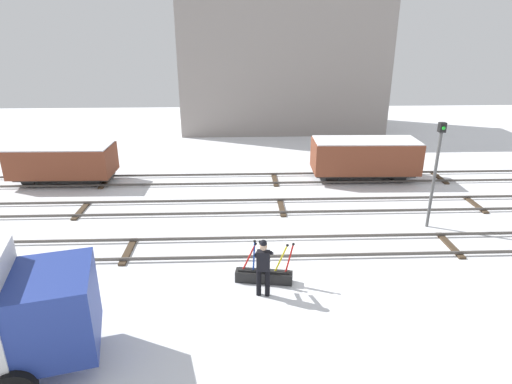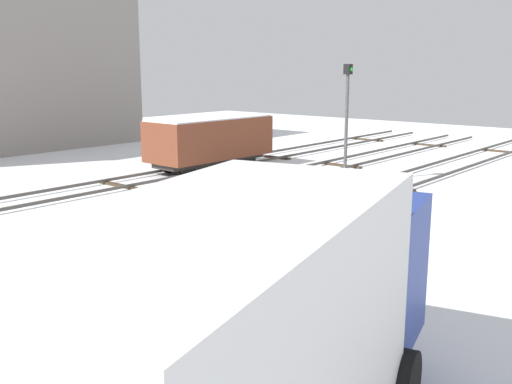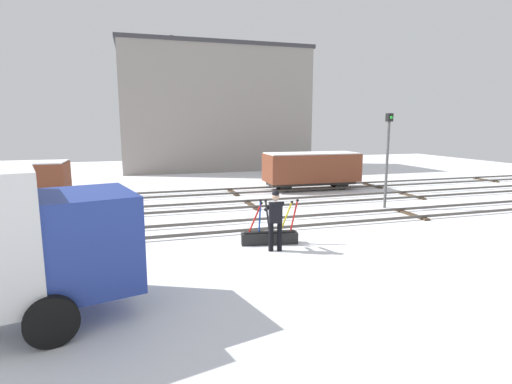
{
  "view_description": "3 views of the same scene",
  "coord_description": "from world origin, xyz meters",
  "px_view_note": "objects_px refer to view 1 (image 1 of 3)",
  "views": [
    {
      "loc": [
        -1.82,
        -13.75,
        7.53
      ],
      "look_at": [
        -1.21,
        2.0,
        1.48
      ],
      "focal_mm": 30.14,
      "sensor_mm": 36.0,
      "label": 1
    },
    {
      "loc": [
        -12.51,
        -9.38,
        4.12
      ],
      "look_at": [
        -1.09,
        0.21,
        0.96
      ],
      "focal_mm": 41.32,
      "sensor_mm": 36.0,
      "label": 2
    },
    {
      "loc": [
        -5.09,
        -13.79,
        3.77
      ],
      "look_at": [
        -0.84,
        0.32,
        1.28
      ],
      "focal_mm": 28.16,
      "sensor_mm": 36.0,
      "label": 3
    }
  ],
  "objects_px": {
    "freight_car_far_end": "(365,157)",
    "signal_post": "(436,166)",
    "rail_worker": "(263,264)",
    "switch_lever_frame": "(264,275)",
    "freight_car_near_switch": "(63,161)"
  },
  "relations": [
    {
      "from": "rail_worker",
      "to": "signal_post",
      "type": "height_order",
      "value": "signal_post"
    },
    {
      "from": "switch_lever_frame",
      "to": "freight_car_far_end",
      "type": "xyz_separation_m",
      "value": [
        5.79,
        9.59,
        1.0
      ]
    },
    {
      "from": "signal_post",
      "to": "freight_car_near_switch",
      "type": "bearing_deg",
      "value": 160.63
    },
    {
      "from": "signal_post",
      "to": "freight_car_near_switch",
      "type": "height_order",
      "value": "signal_post"
    },
    {
      "from": "freight_car_far_end",
      "to": "signal_post",
      "type": "bearing_deg",
      "value": -78.44
    },
    {
      "from": "signal_post",
      "to": "freight_car_far_end",
      "type": "xyz_separation_m",
      "value": [
        -1.03,
        5.81,
        -1.32
      ]
    },
    {
      "from": "switch_lever_frame",
      "to": "freight_car_near_switch",
      "type": "relative_size",
      "value": 0.37
    },
    {
      "from": "rail_worker",
      "to": "freight_car_far_end",
      "type": "height_order",
      "value": "freight_car_far_end"
    },
    {
      "from": "rail_worker",
      "to": "freight_car_near_switch",
      "type": "xyz_separation_m",
      "value": [
        -9.64,
        10.29,
        0.12
      ]
    },
    {
      "from": "switch_lever_frame",
      "to": "rail_worker",
      "type": "height_order",
      "value": "rail_worker"
    },
    {
      "from": "switch_lever_frame",
      "to": "freight_car_far_end",
      "type": "distance_m",
      "value": 11.24
    },
    {
      "from": "switch_lever_frame",
      "to": "freight_car_near_switch",
      "type": "bearing_deg",
      "value": 144.52
    },
    {
      "from": "freight_car_near_switch",
      "to": "signal_post",
      "type": "bearing_deg",
      "value": -18.5
    },
    {
      "from": "freight_car_near_switch",
      "to": "freight_car_far_end",
      "type": "relative_size",
      "value": 0.93
    },
    {
      "from": "rail_worker",
      "to": "freight_car_far_end",
      "type": "relative_size",
      "value": 0.34
    }
  ]
}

